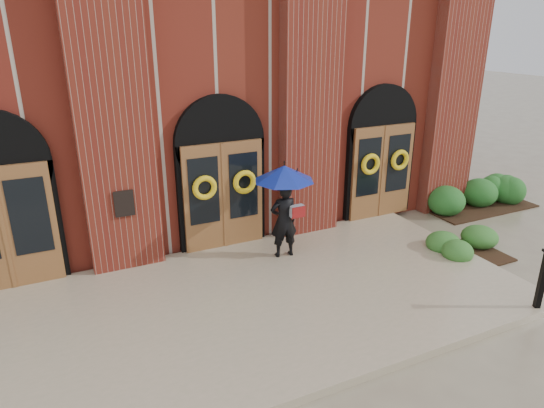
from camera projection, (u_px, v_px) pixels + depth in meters
ground at (275, 306)px, 9.35m from camera, size 90.00×90.00×0.00m
landing at (271, 299)px, 9.45m from camera, size 10.00×5.30×0.15m
church_building at (156, 78)px, 15.56m from camera, size 16.20×12.53×7.00m
man_with_umbrella at (284, 194)px, 10.57m from camera, size 1.45×1.45×2.13m
metal_post at (543, 278)px, 8.83m from camera, size 0.21×0.21×1.17m
hedge_wall_right at (481, 195)px, 14.24m from camera, size 3.06×1.22×0.79m
hedge_front_right at (471, 246)px, 11.33m from camera, size 1.41×1.21×0.50m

